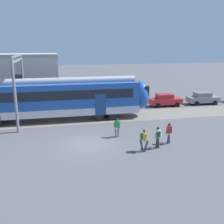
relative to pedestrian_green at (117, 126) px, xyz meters
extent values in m
plane|color=#515156|center=(-2.65, -1.08, -0.96)|extent=(160.00, 160.00, 0.00)
cube|color=silver|center=(-5.51, 6.25, 0.09)|extent=(18.00, 3.06, 0.70)
cube|color=#2351A3|center=(-5.51, 6.25, 1.64)|extent=(18.00, 3.00, 2.40)
cube|color=black|center=(-5.51, 4.73, 1.84)|extent=(16.56, 0.03, 0.90)
cube|color=navy|center=(-0.56, 4.73, 0.79)|extent=(1.10, 0.04, 2.10)
cylinder|color=#A4A4A9|center=(-5.51, 6.25, 3.02)|extent=(17.64, 0.70, 0.70)
cube|color=black|center=(-8.21, 6.25, 3.57)|extent=(0.70, 0.12, 0.40)
cylinder|color=black|center=(0.77, 6.25, -0.51)|extent=(0.90, 2.40, 0.90)
cylinder|color=black|center=(-0.63, 6.25, -0.51)|extent=(0.90, 2.40, 0.90)
ellipsoid|color=#2351A3|center=(4.04, 6.25, 1.29)|extent=(1.80, 2.85, 2.95)
cube|color=black|center=(4.39, 6.25, 1.89)|extent=(0.40, 2.40, 1.00)
cylinder|color=#6B6051|center=(0.14, 0.09, -0.53)|extent=(0.27, 0.38, 0.87)
cylinder|color=#6B6051|center=(-0.14, -0.10, -0.53)|extent=(0.27, 0.38, 0.87)
cube|color=#2D7F47|center=(0.00, 0.00, 0.18)|extent=(0.42, 0.36, 0.56)
cylinder|color=#2D7F47|center=(-0.23, 0.01, 0.13)|extent=(0.18, 0.26, 0.52)
cylinder|color=#2D7F47|center=(0.23, -0.01, 0.13)|extent=(0.18, 0.26, 0.52)
sphere|color=#9E7051|center=(0.01, 0.02, 0.57)|extent=(0.22, 0.22, 0.22)
sphere|color=black|center=(0.00, 0.00, 0.60)|extent=(0.20, 0.20, 0.20)
cylinder|color=navy|center=(1.33, -3.44, -0.53)|extent=(0.37, 0.19, 0.87)
cylinder|color=navy|center=(1.07, -3.24, -0.53)|extent=(0.37, 0.19, 0.87)
cube|color=gold|center=(1.20, -3.34, 0.18)|extent=(0.28, 0.38, 0.56)
cylinder|color=gold|center=(1.14, -3.11, 0.13)|extent=(0.25, 0.11, 0.52)
cylinder|color=gold|center=(1.26, -3.57, 0.13)|extent=(0.25, 0.11, 0.52)
sphere|color=brown|center=(1.22, -3.34, 0.57)|extent=(0.22, 0.22, 0.22)
sphere|color=black|center=(1.20, -3.34, 0.60)|extent=(0.20, 0.20, 0.20)
cube|color=#235633|center=(1.02, -3.32, 0.20)|extent=(0.19, 0.29, 0.40)
cylinder|color=#28282D|center=(2.51, -2.83, -0.53)|extent=(0.21, 0.37, 0.87)
cylinder|color=#28282D|center=(2.29, -3.08, -0.53)|extent=(0.21, 0.37, 0.87)
cube|color=silver|center=(2.40, -2.96, 0.18)|extent=(0.39, 0.30, 0.56)
cylinder|color=silver|center=(2.17, -3.00, 0.13)|extent=(0.13, 0.26, 0.52)
cylinder|color=silver|center=(2.63, -2.91, 0.13)|extent=(0.13, 0.26, 0.52)
sphere|color=#9E7051|center=(2.40, -2.94, 0.57)|extent=(0.22, 0.22, 0.22)
sphere|color=black|center=(2.40, -2.96, 0.60)|extent=(0.20, 0.20, 0.20)
cube|color=#235633|center=(2.37, -3.13, 0.20)|extent=(0.30, 0.20, 0.40)
cylinder|color=navy|center=(3.70, -2.13, -0.53)|extent=(0.17, 0.36, 0.87)
cylinder|color=navy|center=(3.50, -2.40, -0.53)|extent=(0.17, 0.36, 0.87)
cube|color=red|center=(3.60, -2.26, 0.18)|extent=(0.37, 0.26, 0.56)
cylinder|color=red|center=(3.37, -2.33, 0.13)|extent=(0.10, 0.25, 0.52)
cylinder|color=red|center=(3.82, -2.20, 0.13)|extent=(0.10, 0.25, 0.52)
sphere|color=brown|center=(3.60, -2.24, 0.57)|extent=(0.22, 0.22, 0.22)
sphere|color=black|center=(3.60, -2.26, 0.60)|extent=(0.20, 0.20, 0.20)
cube|color=#B22323|center=(8.47, 9.70, -0.32)|extent=(4.03, 1.70, 0.68)
cube|color=maroon|center=(8.32, 9.70, 0.30)|extent=(1.92, 1.47, 0.56)
cube|color=black|center=(9.27, 9.69, 0.26)|extent=(0.14, 1.37, 0.48)
cylinder|color=black|center=(9.72, 10.46, -0.66)|extent=(0.60, 0.21, 0.60)
cylinder|color=black|center=(9.70, 8.90, -0.66)|extent=(0.60, 0.21, 0.60)
cylinder|color=black|center=(7.24, 10.50, -0.66)|extent=(0.60, 0.21, 0.60)
cylinder|color=black|center=(7.22, 8.94, -0.66)|extent=(0.60, 0.21, 0.60)
cube|color=gray|center=(13.68, 9.70, -0.32)|extent=(4.08, 1.84, 0.68)
cube|color=slate|center=(13.53, 9.71, 0.30)|extent=(1.97, 1.54, 0.56)
cube|color=black|center=(14.47, 9.66, 0.26)|extent=(0.19, 1.37, 0.48)
cylinder|color=black|center=(14.95, 10.42, -0.66)|extent=(0.61, 0.23, 0.60)
cylinder|color=black|center=(14.87, 8.86, -0.66)|extent=(0.61, 0.23, 0.60)
cylinder|color=black|center=(12.48, 10.55, -0.66)|extent=(0.61, 0.23, 0.60)
cylinder|color=black|center=(12.40, 8.99, -0.66)|extent=(0.61, 0.23, 0.60)
cylinder|color=gray|center=(-8.22, 3.05, 2.29)|extent=(0.24, 0.24, 6.50)
cylinder|color=gray|center=(-8.22, 9.45, 2.29)|extent=(0.24, 0.24, 6.50)
cube|color=gray|center=(-8.22, 6.25, 5.49)|extent=(0.20, 6.40, 0.16)
cube|color=gray|center=(-8.22, 6.25, 5.09)|extent=(0.20, 6.40, 0.16)
cylinder|color=black|center=(-8.22, 6.25, 4.49)|extent=(0.03, 0.03, 1.00)
camera|label=1|loc=(-4.78, -20.09, 6.58)|focal=42.00mm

